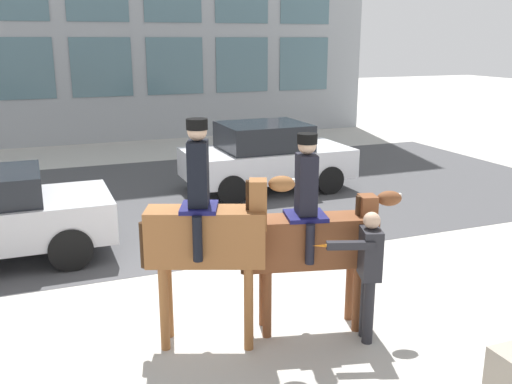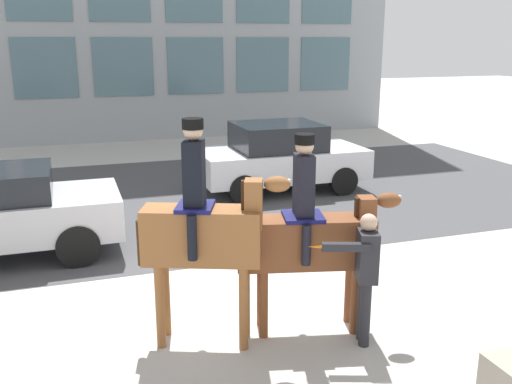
% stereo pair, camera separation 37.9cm
% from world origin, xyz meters
% --- Properties ---
extents(ground_plane, '(80.00, 80.00, 0.00)m').
position_xyz_m(ground_plane, '(0.00, 0.00, 0.00)').
color(ground_plane, '#B2AFA8').
extents(road_surface, '(20.53, 8.50, 0.01)m').
position_xyz_m(road_surface, '(0.00, 4.75, 0.00)').
color(road_surface, '#444447').
rests_on(road_surface, ground_plane).
extents(mounted_horse_lead, '(1.71, 0.92, 2.72)m').
position_xyz_m(mounted_horse_lead, '(-0.63, -1.79, 1.43)').
color(mounted_horse_lead, brown).
rests_on(mounted_horse_lead, ground_plane).
extents(mounted_horse_companion, '(1.96, 0.80, 2.50)m').
position_xyz_m(mounted_horse_companion, '(0.67, -1.90, 1.25)').
color(mounted_horse_companion, brown).
rests_on(mounted_horse_companion, ground_plane).
extents(pedestrian_bystander, '(0.91, 0.45, 1.63)m').
position_xyz_m(pedestrian_bystander, '(1.14, -2.42, 0.96)').
color(pedestrian_bystander, '#232328').
rests_on(pedestrian_bystander, ground_plane).
extents(street_car_far_lane, '(3.97, 2.03, 1.63)m').
position_xyz_m(street_car_far_lane, '(2.77, 4.69, 0.83)').
color(street_car_far_lane, silver).
rests_on(street_car_far_lane, ground_plane).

